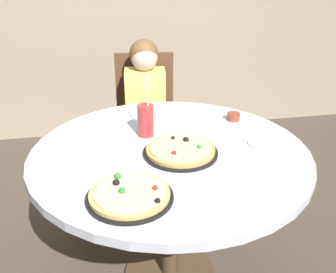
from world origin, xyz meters
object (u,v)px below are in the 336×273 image
(diner_child, at_px, (146,132))
(soda_cup, at_px, (146,120))
(pizza_veggie, at_px, (129,195))
(plate_small, at_px, (267,144))
(pizza_cheese, at_px, (181,151))
(chair_wooden, at_px, (145,116))
(dining_table, at_px, (170,167))
(sauce_bowl, at_px, (233,117))

(diner_child, bearing_deg, soda_cup, -97.40)
(diner_child, xyz_separation_m, pizza_veggie, (-0.21, -1.14, 0.28))
(plate_small, bearing_deg, pizza_cheese, -178.08)
(diner_child, distance_m, pizza_cheese, 0.88)
(chair_wooden, bearing_deg, pizza_cheese, -88.24)
(pizza_veggie, height_order, soda_cup, soda_cup)
(diner_child, xyz_separation_m, pizza_cheese, (0.05, -0.83, 0.28))
(chair_wooden, relative_size, pizza_cheese, 2.77)
(chair_wooden, distance_m, diner_child, 0.19)
(soda_cup, bearing_deg, pizza_veggie, -104.11)
(chair_wooden, relative_size, diner_child, 0.88)
(dining_table, distance_m, diner_child, 0.81)
(dining_table, bearing_deg, sauce_bowl, 35.82)
(diner_child, distance_m, pizza_veggie, 1.20)
(diner_child, bearing_deg, pizza_cheese, -86.52)
(soda_cup, distance_m, plate_small, 0.60)
(pizza_veggie, bearing_deg, plate_small, 25.55)
(diner_child, relative_size, plate_small, 6.01)
(pizza_cheese, xyz_separation_m, plate_small, (0.43, 0.01, -0.01))
(pizza_cheese, distance_m, soda_cup, 0.27)
(diner_child, relative_size, pizza_cheese, 3.15)
(chair_wooden, height_order, diner_child, diner_child)
(dining_table, bearing_deg, soda_cup, 114.77)
(chair_wooden, distance_m, plate_small, 1.12)
(pizza_veggie, relative_size, sauce_bowl, 4.76)
(pizza_veggie, xyz_separation_m, soda_cup, (0.14, 0.54, 0.06))
(sauce_bowl, height_order, plate_small, sauce_bowl)
(pizza_cheese, height_order, soda_cup, soda_cup)
(diner_child, relative_size, sauce_bowl, 15.46)
(soda_cup, bearing_deg, sauce_bowl, 12.11)
(chair_wooden, relative_size, sauce_bowl, 13.57)
(chair_wooden, bearing_deg, sauce_bowl, -59.59)
(sauce_bowl, bearing_deg, plate_small, -79.07)
(dining_table, xyz_separation_m, soda_cup, (-0.09, 0.19, 0.17))
(chair_wooden, xyz_separation_m, pizza_veggie, (-0.23, -1.33, 0.24))
(dining_table, height_order, pizza_veggie, pizza_veggie)
(diner_child, xyz_separation_m, sauce_bowl, (0.42, -0.49, 0.29))
(pizza_veggie, xyz_separation_m, sauce_bowl, (0.63, 0.65, 0.00))
(chair_wooden, xyz_separation_m, diner_child, (-0.02, -0.18, -0.05))
(soda_cup, xyz_separation_m, sauce_bowl, (0.49, 0.11, -0.06))
(diner_child, height_order, soda_cup, diner_child)
(pizza_veggie, bearing_deg, dining_table, 57.85)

